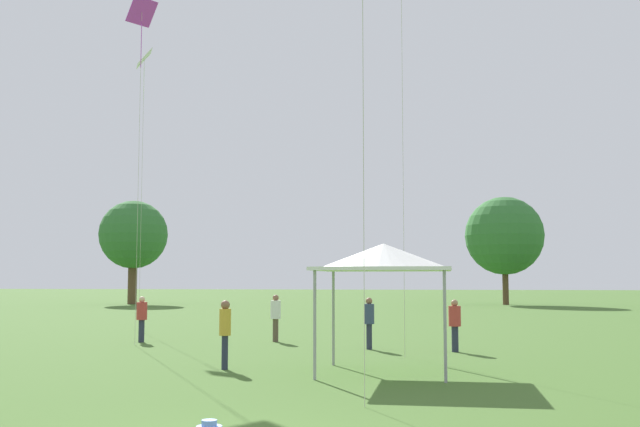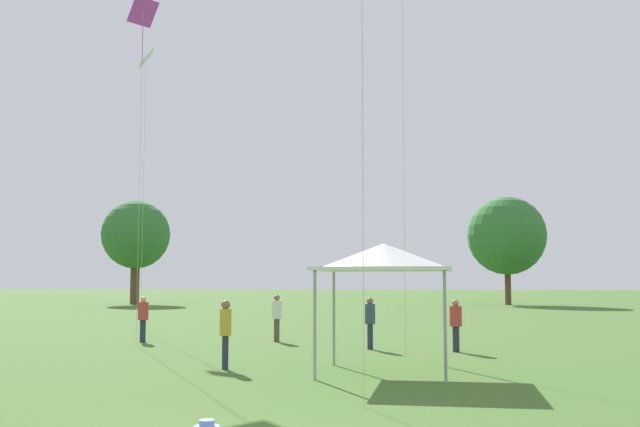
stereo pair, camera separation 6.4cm
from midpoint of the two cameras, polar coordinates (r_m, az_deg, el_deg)
The scene contains 10 objects.
person_standing_0 at distance 27.20m, azimuth -13.49°, elevation -7.54°, with size 0.46×0.46×1.59m.
person_standing_1 at distance 23.83m, azimuth 3.68°, elevation -7.97°, with size 0.35×0.35×1.62m.
person_standing_3 at distance 23.33m, azimuth 10.15°, elevation -8.07°, with size 0.42×0.42×1.58m.
person_standing_5 at distance 26.69m, azimuth -3.47°, elevation -7.64°, with size 0.45×0.45×1.65m.
person_standing_6 at distance 18.69m, azimuth -7.34°, elevation -8.58°, with size 0.32×0.32×1.68m.
canopy_tent at distance 17.86m, azimuth 4.76°, elevation -3.39°, with size 3.20×3.20×3.04m.
kite_3 at distance 27.48m, azimuth -13.50°, elevation 13.89°, with size 1.01×1.12×11.87m.
kite_4 at distance 34.76m, azimuth -13.30°, elevation 10.71°, with size 0.98×1.13×12.39m.
distant_tree_1 at distance 66.89m, azimuth 13.85°, elevation -1.66°, with size 6.78×6.78×9.36m.
distant_tree_2 at distance 68.60m, azimuth -14.06°, elevation -1.61°, with size 6.05×6.05×9.18m.
Camera 1 is at (2.34, -8.69, 2.20)m, focal length 42.00 mm.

